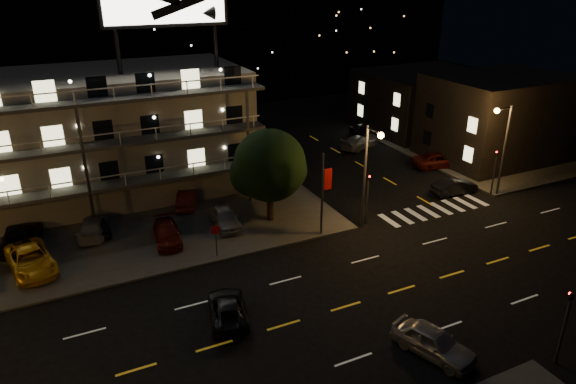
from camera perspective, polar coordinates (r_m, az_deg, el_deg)
name	(u,v)px	position (r m, az deg, el deg)	size (l,w,h in m)	color
ground	(316,316)	(29.99, 3.09, -13.56)	(140.00, 140.00, 0.00)	black
curb_nw	(37,221)	(44.74, -26.15, -2.87)	(44.00, 24.00, 0.15)	#3B3B39
curb_ne	(466,145)	(61.17, 19.15, 4.91)	(16.00, 24.00, 0.15)	#3B3B39
motel	(76,136)	(46.61, -22.45, 5.75)	(28.00, 13.80, 18.10)	gray
side_bldg_front	(499,118)	(57.43, 22.42, 7.65)	(14.06, 10.00, 8.50)	black
side_bldg_back	(423,101)	(65.95, 14.73, 9.79)	(14.06, 12.00, 7.00)	black
hill_backdrop	(72,18)	(90.16, -22.91, 17.41)	(120.00, 25.00, 24.00)	black
streetlight_nc	(368,167)	(37.61, 8.90, 2.73)	(0.44, 1.92, 8.00)	#2D2D30
streetlight_ne	(503,141)	(46.63, 22.74, 5.21)	(1.92, 0.44, 8.00)	#2D2D30
signal_nw	(368,194)	(39.18, 8.83, -0.18)	(0.20, 0.27, 4.60)	#2D2D30
signal_sw	(566,320)	(28.68, 28.48, -12.39)	(0.20, 0.27, 4.60)	#2D2D30
signal_ne	(495,168)	(47.38, 22.01, 2.52)	(0.27, 0.20, 4.60)	#2D2D30
banner_north	(323,192)	(36.83, 3.94, -0.05)	(0.83, 0.16, 6.40)	#2D2D30
stop_sign	(216,236)	(34.81, -8.02, -4.82)	(0.91, 0.11, 2.61)	#2D2D30
tree	(269,168)	(38.57, -2.13, 2.73)	(5.76, 5.55, 7.26)	black
lot_car_2	(30,260)	(37.24, -26.70, -6.74)	(2.48, 5.39, 1.50)	gold
lot_car_3	(167,233)	(37.76, -13.29, -4.49)	(1.77, 4.35, 1.26)	#5E150D
lot_car_4	(225,217)	(39.17, -7.03, -2.78)	(1.75, 4.36, 1.48)	gray
lot_car_6	(21,237)	(40.69, -27.58, -4.46)	(2.35, 5.10, 1.42)	black
lot_car_7	(93,226)	(40.27, -20.80, -3.60)	(1.85, 4.55, 1.32)	gray
lot_car_8	(99,226)	(40.28, -20.30, -3.58)	(1.46, 3.62, 1.23)	black
lot_car_9	(187,198)	(43.08, -11.16, -0.66)	(1.44, 4.14, 1.36)	#5E150D
side_car_0	(454,186)	(47.24, 18.01, 0.59)	(1.46, 4.18, 1.38)	black
side_car_1	(438,160)	(53.46, 16.30, 3.45)	(2.40, 5.19, 1.44)	#5E150D
side_car_2	(359,142)	(57.45, 7.92, 5.52)	(2.01, 4.94, 1.43)	gray
side_car_3	(364,128)	(63.25, 8.42, 7.04)	(1.45, 3.60, 1.23)	black
road_car_east	(433,342)	(27.99, 15.85, -15.71)	(1.76, 4.37, 1.49)	gray
road_car_west	(227,308)	(29.67, -6.74, -12.70)	(2.02, 4.38, 1.22)	black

